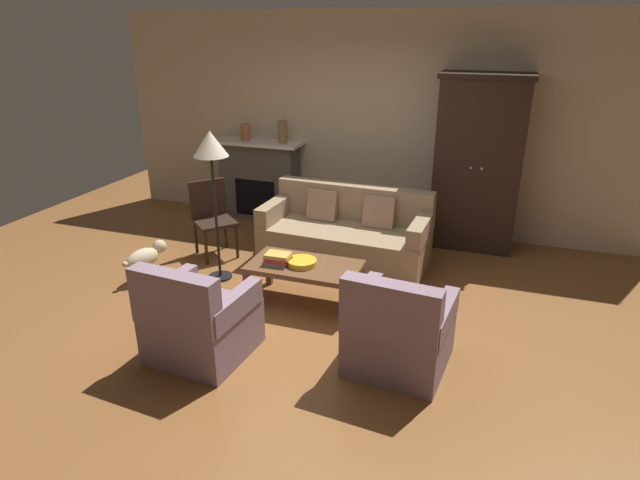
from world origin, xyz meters
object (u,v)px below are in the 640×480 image
Objects in this scene: mantel_vase_bronze at (283,132)px; armchair_near_left at (199,322)px; dog at (145,258)px; book_stack at (278,259)px; coffee_table at (305,269)px; armoire at (478,164)px; couch at (346,236)px; fireplace at (260,179)px; side_chair_wooden at (212,214)px; fruit_bowl at (302,262)px; floor_lamp at (211,153)px; armchair_near_right at (398,333)px; mantel_vase_terracotta at (246,132)px.

armchair_near_left is at bearing -79.30° from mantel_vase_bronze.
book_stack is at bearing -0.32° from dog.
mantel_vase_bronze is at bearing 117.50° from coffee_table.
coffee_table is (-1.44, -2.12, -0.69)m from armoire.
dog is at bearing -146.30° from armoire.
armoire reaches higher than couch.
fireplace is 1.95m from couch.
armchair_near_left is at bearing -104.69° from couch.
side_chair_wooden is (0.02, -1.39, -0.06)m from fireplace.
mantel_vase_bronze is at bearing 116.87° from fruit_bowl.
floor_lamp is at bearing 168.61° from coffee_table.
mantel_vase_bronze reaches higher than armchair_near_right.
coffee_table is 1.27m from armchair_near_left.
mantel_vase_bronze reaches higher than book_stack.
floor_lamp is (-0.84, 0.30, 0.93)m from book_stack.
fireplace is at bearing 123.99° from fruit_bowl.
side_chair_wooden is (0.20, -1.37, -0.72)m from mantel_vase_terracotta.
fireplace reaches higher than dog.
armchair_near_left is at bearing -73.24° from fireplace.
coffee_table is 3.72× the size of mantel_vase_bronze.
couch is at bearing -30.83° from mantel_vase_terracotta.
coffee_table is at bearing -55.41° from fireplace.
armoire is 1.83m from couch.
mantel_vase_bronze is 1.96m from floor_lamp.
armchair_near_right is at bearing -13.66° from dog.
mantel_vase_bronze is (-1.11, 2.20, 0.82)m from fruit_bowl.
couch is 1.88m from mantel_vase_bronze.
mantel_vase_bronze is 2.56m from dog.
couch is 1.77× the size of coffee_table.
side_chair_wooden is at bearing 144.65° from book_stack.
coffee_table is 2.61m from mantel_vase_bronze.
couch is 2.27m from mantel_vase_terracotta.
dog is (-0.32, -2.26, -0.32)m from fireplace.
floor_lamp is (-1.18, -0.89, 1.09)m from couch.
fruit_bowl is at bearing 67.10° from armchair_near_left.
mantel_vase_terracotta is at bearing 86.32° from dog.
armoire is 2.65m from coffee_table.
fireplace is at bearing 106.76° from armchair_near_left.
fireplace is at bearing 5.69° from mantel_vase_terracotta.
mantel_vase_terracotta is at bearing 122.58° from book_stack.
book_stack is at bearing -60.98° from fireplace.
floor_lamp is (-2.53, -1.90, 0.35)m from armoire.
armoire reaches higher than armchair_near_left.
side_chair_wooden is at bearing -81.71° from mantel_vase_terracotta.
coffee_table is at bearing -11.39° from floor_lamp.
side_chair_wooden is (-2.93, -1.31, -0.54)m from armoire.
armchair_near_left is (1.01, -3.36, -0.25)m from fireplace.
armchair_near_right is (1.12, -0.76, -0.13)m from fruit_bowl.
armchair_near_left reaches higher than book_stack.
armchair_near_left is at bearing -39.36° from dog.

